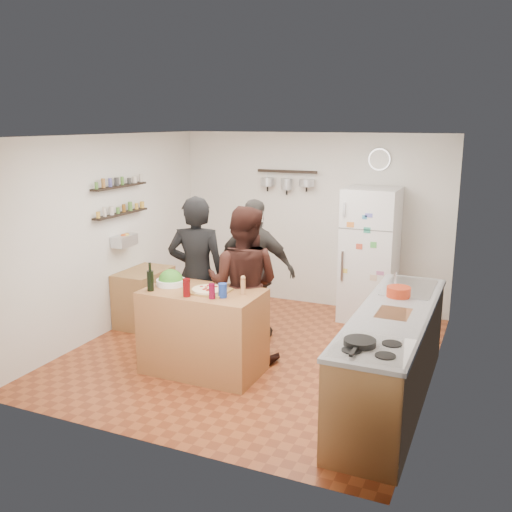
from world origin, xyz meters
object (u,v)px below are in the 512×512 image
at_px(person_center, 243,284).
at_px(red_bowl, 399,292).
at_px(salt_canister, 223,290).
at_px(skillet, 360,342).
at_px(side_table, 144,297).
at_px(prep_island, 203,331).
at_px(wall_clock, 379,159).
at_px(person_left, 197,275).
at_px(fridge, 370,255).
at_px(pepper_mill, 243,287).
at_px(person_back, 255,270).
at_px(salad_bowl, 171,282).
at_px(counter_run, 392,358).
at_px(wine_bottle, 150,281).

height_order(person_center, red_bowl, person_center).
distance_m(salt_canister, skillet, 1.74).
bearing_deg(red_bowl, side_table, 172.97).
bearing_deg(prep_island, wall_clock, 65.68).
relative_size(red_bowl, wall_clock, 0.81).
bearing_deg(person_left, side_table, -42.88).
bearing_deg(skillet, fridge, 101.33).
height_order(pepper_mill, person_back, person_back).
relative_size(prep_island, skillet, 4.85).
bearing_deg(side_table, skillet, -28.96).
distance_m(person_back, wall_clock, 2.34).
bearing_deg(red_bowl, prep_island, -163.02).
bearing_deg(wall_clock, red_bowl, -71.91).
bearing_deg(salad_bowl, counter_run, 1.29).
height_order(pepper_mill, person_left, person_left).
relative_size(skillet, side_table, 0.32).
bearing_deg(wall_clock, person_back, -124.88).
xyz_separation_m(prep_island, salt_canister, (0.30, -0.12, 0.53)).
xyz_separation_m(pepper_mill, person_left, (-0.79, 0.44, -0.07)).
xyz_separation_m(salt_canister, fridge, (0.94, 2.52, -0.08)).
bearing_deg(person_left, person_center, 161.12).
bearing_deg(prep_island, salad_bowl, 173.21).
xyz_separation_m(person_back, fridge, (1.12, 1.28, 0.03)).
xyz_separation_m(person_back, counter_run, (1.87, -1.02, -0.42)).
bearing_deg(pepper_mill, fridge, 71.54).
relative_size(counter_run, wall_clock, 8.77).
bearing_deg(person_center, prep_island, 55.84).
bearing_deg(person_left, prep_island, 107.06).
height_order(person_left, person_center, person_left).
height_order(pepper_mill, wall_clock, wall_clock).
bearing_deg(skillet, person_back, 132.11).
xyz_separation_m(red_bowl, side_table, (-3.39, 0.42, -0.61)).
height_order(wine_bottle, skillet, wine_bottle).
distance_m(wine_bottle, person_left, 0.74).
relative_size(prep_island, person_left, 0.68).
xyz_separation_m(salt_canister, person_left, (-0.64, 0.61, -0.06)).
relative_size(prep_island, person_back, 0.72).
bearing_deg(side_table, person_back, 4.16).
bearing_deg(person_back, pepper_mill, 106.98).
relative_size(person_left, person_center, 1.04).
xyz_separation_m(salad_bowl, counter_run, (2.41, 0.05, -0.49)).
bearing_deg(fridge, red_bowl, -68.89).
bearing_deg(counter_run, wall_clock, 105.92).
bearing_deg(red_bowl, person_back, 163.74).
xyz_separation_m(pepper_mill, skillet, (1.44, -0.89, -0.04)).
height_order(person_left, red_bowl, person_left).
bearing_deg(person_center, fridge, -123.86).
bearing_deg(counter_run, fridge, 108.06).
xyz_separation_m(person_left, wall_clock, (1.58, 2.24, 1.23)).
bearing_deg(counter_run, salad_bowl, -178.71).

